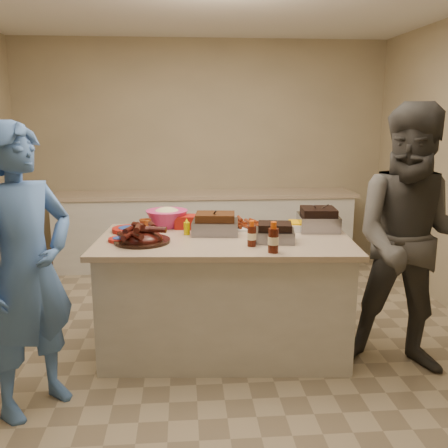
{
  "coord_description": "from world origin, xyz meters",
  "views": [
    {
      "loc": [
        -0.24,
        -3.71,
        1.82
      ],
      "look_at": [
        0.06,
        -0.02,
        1.0
      ],
      "focal_mm": 40.0,
      "sensor_mm": 36.0,
      "label": 1
    }
  ],
  "objects": [
    {
      "name": "room",
      "position": [
        0.0,
        0.0,
        0.0
      ],
      "size": [
        4.5,
        5.0,
        2.7
      ],
      "primitive_type": null,
      "color": "tan",
      "rests_on": "ground"
    },
    {
      "name": "back_counter",
      "position": [
        0.0,
        2.2,
        0.45
      ],
      "size": [
        3.6,
        0.64,
        0.9
      ],
      "primitive_type": null,
      "color": "beige",
      "rests_on": "ground"
    },
    {
      "name": "island",
      "position": [
        0.06,
        -0.07,
        0.0
      ],
      "size": [
        1.98,
        1.15,
        0.9
      ],
      "primitive_type": null,
      "rotation": [
        0.0,
        0.0,
        -0.08
      ],
      "color": "beige",
      "rests_on": "ground"
    },
    {
      "name": "rib_platter",
      "position": [
        -0.55,
        -0.14,
        0.9
      ],
      "size": [
        0.53,
        0.53,
        0.16
      ],
      "primitive_type": null,
      "rotation": [
        0.0,
        0.0,
        -0.35
      ],
      "color": "#43110B",
      "rests_on": "island"
    },
    {
      "name": "pulled_pork_tray",
      "position": [
        -0.0,
        0.08,
        0.9
      ],
      "size": [
        0.38,
        0.3,
        0.11
      ],
      "primitive_type": "cube",
      "rotation": [
        0.0,
        0.0,
        -0.11
      ],
      "color": "#47230F",
      "rests_on": "island"
    },
    {
      "name": "brisket_tray",
      "position": [
        0.42,
        -0.19,
        0.9
      ],
      "size": [
        0.32,
        0.28,
        0.09
      ],
      "primitive_type": "cube",
      "rotation": [
        0.0,
        0.0,
        -0.16
      ],
      "color": "black",
      "rests_on": "island"
    },
    {
      "name": "roasting_pan",
      "position": [
        0.83,
        0.14,
        0.9
      ],
      "size": [
        0.34,
        0.34,
        0.12
      ],
      "primitive_type": "cube",
      "rotation": [
        0.0,
        0.0,
        -0.09
      ],
      "color": "gray",
      "rests_on": "island"
    },
    {
      "name": "coleslaw_bowl",
      "position": [
        -0.39,
        0.36,
        0.9
      ],
      "size": [
        0.37,
        0.37,
        0.24
      ],
      "primitive_type": null,
      "rotation": [
        0.0,
        0.0,
        -0.08
      ],
      "color": "#C42A6B",
      "rests_on": "island"
    },
    {
      "name": "sausage_plate",
      "position": [
        0.23,
        0.28,
        0.9
      ],
      "size": [
        0.38,
        0.38,
        0.05
      ],
      "primitive_type": "cylinder",
      "rotation": [
        0.0,
        0.0,
        0.23
      ],
      "color": "silver",
      "rests_on": "island"
    },
    {
      "name": "mac_cheese_dish",
      "position": [
        0.72,
        0.15,
        0.9
      ],
      "size": [
        0.31,
        0.25,
        0.07
      ],
      "primitive_type": "cube",
      "rotation": [
        0.0,
        0.0,
        -0.2
      ],
      "color": "#F4B400",
      "rests_on": "island"
    },
    {
      "name": "bbq_bottle_a",
      "position": [
        0.23,
        -0.31,
        0.9
      ],
      "size": [
        0.07,
        0.07,
        0.18
      ],
      "primitive_type": "cylinder",
      "rotation": [
        0.0,
        0.0,
        -0.08
      ],
      "color": "#3C1208",
      "rests_on": "island"
    },
    {
      "name": "bbq_bottle_b",
      "position": [
        0.35,
        -0.49,
        0.9
      ],
      "size": [
        0.08,
        0.08,
        0.21
      ],
      "primitive_type": "cylinder",
      "rotation": [
        0.0,
        0.0,
        -0.08
      ],
      "color": "#3C1208",
      "rests_on": "island"
    },
    {
      "name": "mustard_bottle",
      "position": [
        -0.22,
        0.07,
        0.9
      ],
      "size": [
        0.05,
        0.05,
        0.13
      ],
      "primitive_type": "cylinder",
      "rotation": [
        0.0,
        0.0,
        -0.08
      ],
      "color": "#D5BB00",
      "rests_on": "island"
    },
    {
      "name": "sauce_bowl",
      "position": [
        0.02,
        0.23,
        0.9
      ],
      "size": [
        0.14,
        0.05,
        0.14
      ],
      "primitive_type": "imported",
      "rotation": [
        0.0,
        0.0,
        -0.08
      ],
      "color": "silver",
      "rests_on": "island"
    },
    {
      "name": "plate_stack_large",
      "position": [
        -0.69,
        0.21,
        0.9
      ],
      "size": [
        0.28,
        0.28,
        0.03
      ],
      "primitive_type": "cylinder",
      "rotation": [
        0.0,
        0.0,
        -0.08
      ],
      "color": "maroon",
      "rests_on": "island"
    },
    {
      "name": "plate_stack_small",
      "position": [
        -0.72,
        -0.1,
        0.9
      ],
      "size": [
        0.18,
        0.18,
        0.02
      ],
      "primitive_type": "cylinder",
      "rotation": [
        0.0,
        0.0,
        -0.08
      ],
      "color": "maroon",
      "rests_on": "island"
    },
    {
      "name": "plastic_cup",
      "position": [
        -0.56,
        0.25,
        0.9
      ],
      "size": [
        0.1,
        0.1,
        0.1
      ],
      "primitive_type": "imported",
      "rotation": [
        0.0,
        0.0,
        -0.08
      ],
      "color": "#934114",
      "rests_on": "island"
    },
    {
      "name": "basket_stack",
      "position": [
        -0.21,
        0.3,
        0.9
      ],
      "size": [
        0.23,
        0.19,
        0.11
      ],
      "primitive_type": "cube",
      "rotation": [
        0.0,
        0.0,
        -0.16
      ],
      "color": "maroon",
      "rests_on": "island"
    },
    {
      "name": "guest_blue",
      "position": [
        -1.19,
        -0.76,
        0.0
      ],
      "size": [
        1.8,
        1.64,
        0.43
      ],
      "primitive_type": "imported",
      "rotation": [
        0.0,
        0.0,
        0.89
      ],
      "color": "#456DB2",
      "rests_on": "ground"
    },
    {
      "name": "guest_gray",
      "position": [
        1.35,
        -0.47,
        0.0
      ],
      "size": [
        1.53,
        2.11,
        0.72
      ],
      "primitive_type": "imported",
      "rotation": [
        0.0,
        0.0,
        -0.35
      ],
      "color": "#4A4742",
      "rests_on": "ground"
    }
  ]
}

